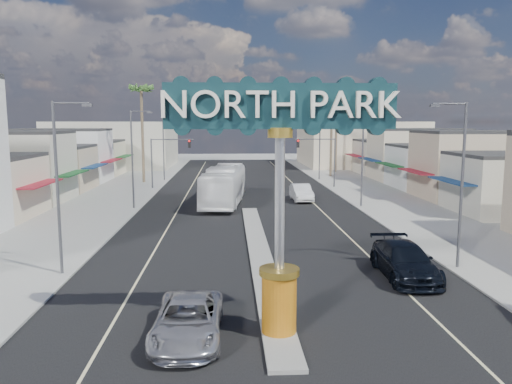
{
  "coord_description": "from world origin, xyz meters",
  "views": [
    {
      "loc": [
        -1.83,
        -15.76,
        7.96
      ],
      "look_at": [
        -0.32,
        11.85,
        4.07
      ],
      "focal_mm": 35.0,
      "sensor_mm": 36.0,
      "label": 1
    }
  ],
  "objects": [
    {
      "name": "car_parked_right",
      "position": [
        5.5,
        34.08,
        0.85
      ],
      "size": [
        1.94,
        5.19,
        1.69
      ],
      "primitive_type": "imported",
      "rotation": [
        0.0,
        0.0,
        0.03
      ],
      "color": "silver",
      "rests_on": "ground"
    },
    {
      "name": "backdrop_far_left",
      "position": [
        -22.0,
        75.0,
        4.0
      ],
      "size": [
        20.0,
        20.0,
        8.0
      ],
      "primitive_type": "cube",
      "color": "#B7B29E",
      "rests_on": "ground"
    },
    {
      "name": "storefront_row_right",
      "position": [
        24.0,
        43.0,
        3.0
      ],
      "size": [
        12.0,
        42.0,
        6.0
      ],
      "primitive_type": "cube",
      "color": "#B7B29E",
      "rests_on": "ground"
    },
    {
      "name": "palm_left_far",
      "position": [
        -13.0,
        50.0,
        11.5
      ],
      "size": [
        2.6,
        2.6,
        13.1
      ],
      "color": "brown",
      "rests_on": "ground"
    },
    {
      "name": "traffic_signal_left",
      "position": [
        -9.18,
        43.99,
        4.27
      ],
      "size": [
        5.09,
        0.45,
        6.0
      ],
      "color": "#47474C",
      "rests_on": "ground"
    },
    {
      "name": "streetlight_r_near",
      "position": [
        10.43,
        10.0,
        5.07
      ],
      "size": [
        2.03,
        0.22,
        9.0
      ],
      "color": "#47474C",
      "rests_on": "ground"
    },
    {
      "name": "streetlight_r_far",
      "position": [
        10.43,
        52.0,
        5.07
      ],
      "size": [
        2.03,
        0.22,
        9.0
      ],
      "color": "#47474C",
      "rests_on": "ground"
    },
    {
      "name": "palm_right_far",
      "position": [
        15.0,
        62.0,
        12.39
      ],
      "size": [
        2.6,
        2.6,
        14.1
      ],
      "color": "brown",
      "rests_on": "ground"
    },
    {
      "name": "streetlight_r_mid",
      "position": [
        10.43,
        30.0,
        5.07
      ],
      "size": [
        2.03,
        0.22,
        9.0
      ],
      "color": "#47474C",
      "rests_on": "ground"
    },
    {
      "name": "city_bus",
      "position": [
        -2.31,
        32.51,
        1.84
      ],
      "size": [
        4.51,
        13.44,
        3.67
      ],
      "primitive_type": "imported",
      "rotation": [
        0.0,
        0.0,
        -0.11
      ],
      "color": "white",
      "rests_on": "ground"
    },
    {
      "name": "storefront_row_left",
      "position": [
        -24.0,
        43.0,
        3.0
      ],
      "size": [
        12.0,
        42.0,
        6.0
      ],
      "primitive_type": "cube",
      "color": "beige",
      "rests_on": "ground"
    },
    {
      "name": "suv_right",
      "position": [
        7.17,
        8.69,
        0.87
      ],
      "size": [
        2.54,
        6.05,
        1.74
      ],
      "primitive_type": "imported",
      "rotation": [
        0.0,
        0.0,
        -0.02
      ],
      "color": "black",
      "rests_on": "ground"
    },
    {
      "name": "streetlight_l_far",
      "position": [
        -10.43,
        52.0,
        5.07
      ],
      "size": [
        2.03,
        0.22,
        9.0
      ],
      "color": "#47474C",
      "rests_on": "ground"
    },
    {
      "name": "gateway_sign",
      "position": [
        0.0,
        1.98,
        5.93
      ],
      "size": [
        8.2,
        1.5,
        9.15
      ],
      "color": "#CD660F",
      "rests_on": "median_island"
    },
    {
      "name": "streetlight_l_mid",
      "position": [
        -10.43,
        30.0,
        5.07
      ],
      "size": [
        2.03,
        0.22,
        9.0
      ],
      "color": "#47474C",
      "rests_on": "ground"
    },
    {
      "name": "median_island",
      "position": [
        0.0,
        14.0,
        0.08
      ],
      "size": [
        1.3,
        30.0,
        0.16
      ],
      "primitive_type": "cube",
      "color": "gray",
      "rests_on": "ground"
    },
    {
      "name": "ground",
      "position": [
        0.0,
        30.0,
        0.0
      ],
      "size": [
        160.0,
        160.0,
        0.0
      ],
      "primitive_type": "plane",
      "color": "gray",
      "rests_on": "ground"
    },
    {
      "name": "backdrop_far_right",
      "position": [
        22.0,
        75.0,
        4.0
      ],
      "size": [
        20.0,
        20.0,
        8.0
      ],
      "primitive_type": "cube",
      "color": "beige",
      "rests_on": "ground"
    },
    {
      "name": "streetlight_l_near",
      "position": [
        -10.43,
        10.0,
        5.07
      ],
      "size": [
        2.03,
        0.22,
        9.0
      ],
      "color": "#47474C",
      "rests_on": "ground"
    },
    {
      "name": "suv_left",
      "position": [
        -3.38,
        1.84,
        0.74
      ],
      "size": [
        2.56,
        5.37,
        1.48
      ],
      "primitive_type": "imported",
      "rotation": [
        0.0,
        0.0,
        -0.02
      ],
      "color": "#B6B5BA",
      "rests_on": "ground"
    },
    {
      "name": "palm_right_mid",
      "position": [
        13.0,
        56.0,
        10.6
      ],
      "size": [
        2.6,
        2.6,
        12.1
      ],
      "color": "brown",
      "rests_on": "ground"
    },
    {
      "name": "sidewalk_left",
      "position": [
        -14.0,
        30.0,
        0.06
      ],
      "size": [
        8.0,
        120.0,
        0.12
      ],
      "primitive_type": "cube",
      "color": "gray",
      "rests_on": "ground"
    },
    {
      "name": "sidewalk_right",
      "position": [
        14.0,
        30.0,
        0.06
      ],
      "size": [
        8.0,
        120.0,
        0.12
      ],
      "primitive_type": "cube",
      "color": "gray",
      "rests_on": "ground"
    },
    {
      "name": "road",
      "position": [
        0.0,
        30.0,
        0.01
      ],
      "size": [
        20.0,
        120.0,
        0.01
      ],
      "primitive_type": "cube",
      "color": "black",
      "rests_on": "ground"
    },
    {
      "name": "traffic_signal_right",
      "position": [
        9.18,
        43.99,
        4.27
      ],
      "size": [
        5.09,
        0.45,
        6.0
      ],
      "color": "#47474C",
      "rests_on": "ground"
    }
  ]
}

